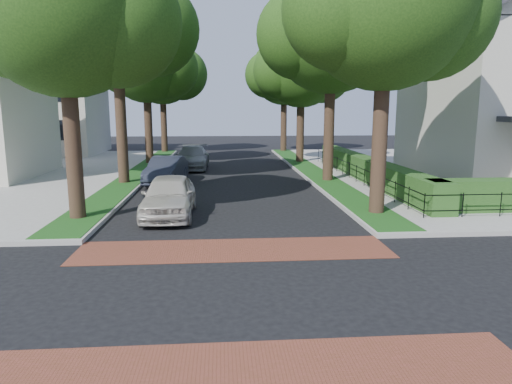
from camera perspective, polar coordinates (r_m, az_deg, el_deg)
The scene contains 19 objects.
ground at distance 10.25m, azimuth -2.29°, elevation -12.63°, with size 120.00×120.00×0.00m, color black.
crosswalk_far at distance 13.25m, azimuth -2.81°, elevation -7.21°, with size 9.00×2.20×0.01m, color brown.
crosswalk_near at distance 7.41m, azimuth -1.31°, elevation -22.27°, with size 9.00×2.20×0.01m, color brown.
grass_strip_ne at distance 29.35m, azimuth 6.92°, elevation 2.74°, with size 1.60×29.80×0.02m, color #184012.
grass_strip_nw at distance 29.23m, azimuth -14.35°, elevation 2.46°, with size 1.60×29.80×0.02m, color #184012.
tree_right_near at distance 18.06m, azimuth 16.03°, elevation 21.54°, with size 7.75×6.67×10.66m.
tree_right_mid at distance 25.70m, azimuth 9.56°, elevation 19.13°, with size 8.25×7.09×11.22m.
tree_right_far at distance 34.30m, azimuth 5.79°, elevation 15.14°, with size 7.25×6.23×9.74m.
tree_right_back at distance 43.20m, azimuth 3.64°, elevation 14.65°, with size 7.50×6.45×10.20m.
tree_left_near at distance 17.72m, azimuth -22.38°, elevation 20.22°, with size 7.50×6.45×10.20m.
tree_left_mid at distance 25.56m, azimuth -16.75°, elevation 19.70°, with size 8.00×6.88×11.48m.
tree_left_far at distance 34.17m, azimuth -13.39°, elevation 15.30°, with size 7.00×6.02×9.86m.
tree_left_back at distance 43.11m, azimuth -11.49°, elevation 14.67°, with size 7.75×6.66×10.44m.
hedge_main_road at distance 25.92m, azimuth 13.71°, elevation 2.84°, with size 1.00×18.00×1.20m, color #1B4317.
fence_main_road at distance 25.70m, azimuth 12.00°, elevation 2.51°, with size 0.06×18.00×0.90m, color black, non-canonical shape.
house_left_far at distance 44.13m, azimuth -24.94°, elevation 10.74°, with size 10.00×9.00×10.14m.
parked_car_front at distance 17.44m, azimuth -10.81°, elevation -0.47°, with size 1.86×4.61×1.57m, color beige.
parked_car_middle at distance 25.25m, azimuth -11.17°, elevation 2.70°, with size 1.55×4.43×1.46m, color #222734.
parked_car_rear at distance 31.31m, azimuth -7.99°, elevation 4.30°, with size 2.13×5.25×1.52m, color gray.
Camera 1 is at (-0.32, -9.43, 3.99)m, focal length 32.00 mm.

